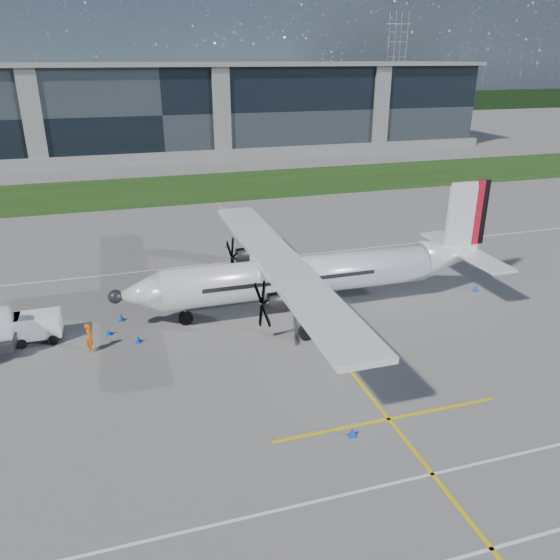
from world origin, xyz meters
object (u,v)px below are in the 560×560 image
object	(u,v)px
safety_cone_stbdwing	(227,245)
safety_cone_portwing	(353,432)
safety_cone_nose_port	(138,339)
safety_cone_tail	(476,288)
turboprop_aircraft	(314,252)
baggage_tug	(37,327)
safety_cone_nose_stbd	(121,317)
pylon_east	(396,62)
safety_cone_fwd	(109,331)
ground_crew_person	(89,336)

from	to	relation	value
safety_cone_stbdwing	safety_cone_portwing	distance (m)	28.57
safety_cone_nose_port	safety_cone_portwing	bearing A→B (deg)	-53.44
safety_cone_tail	safety_cone_stbdwing	xyz separation A→B (m)	(-16.05, 15.46, 0.00)
safety_cone_stbdwing	safety_cone_portwing	bearing A→B (deg)	-89.87
turboprop_aircraft	safety_cone_portwing	distance (m)	14.72
baggage_tug	safety_cone_nose_stbd	distance (m)	5.25
pylon_east	safety_cone_fwd	distance (m)	172.19
pylon_east	safety_cone_tail	distance (m)	159.62
pylon_east	safety_cone_tail	world-z (taller)	pylon_east
ground_crew_person	safety_cone_tail	bearing A→B (deg)	-91.13
safety_cone_nose_port	safety_cone_stbdwing	distance (m)	18.63
pylon_east	safety_cone_fwd	world-z (taller)	pylon_east
turboprop_aircraft	safety_cone_nose_port	bearing A→B (deg)	-172.63
turboprop_aircraft	safety_cone_tail	bearing A→B (deg)	-3.27
baggage_tug	safety_cone_nose_port	bearing A→B (deg)	-19.32
turboprop_aircraft	safety_cone_portwing	xyz separation A→B (m)	(-3.05, -13.86, -3.93)
pylon_east	safety_cone_nose_port	xyz separation A→B (m)	(-93.35, -144.37, -14.75)
baggage_tug	safety_cone_tail	size ratio (longest dim) A/B	6.02
safety_cone_nose_stbd	safety_cone_fwd	distance (m)	2.05
safety_cone_tail	safety_cone_portwing	world-z (taller)	same
turboprop_aircraft	ground_crew_person	bearing A→B (deg)	-172.71
turboprop_aircraft	baggage_tug	xyz separation A→B (m)	(-18.11, 0.51, -3.28)
safety_cone_nose_stbd	safety_cone_tail	size ratio (longest dim) A/B	1.00
pylon_east	safety_cone_nose_port	size ratio (longest dim) A/B	60.00
turboprop_aircraft	ground_crew_person	world-z (taller)	turboprop_aircraft
baggage_tug	safety_cone_stbdwing	distance (m)	20.66
pylon_east	safety_cone_fwd	xyz separation A→B (m)	(-95.10, -142.79, -14.75)
safety_cone_stbdwing	safety_cone_nose_stbd	bearing A→B (deg)	-127.81
turboprop_aircraft	baggage_tug	world-z (taller)	turboprop_aircraft
safety_cone_portwing	ground_crew_person	bearing A→B (deg)	134.91
safety_cone_fwd	safety_cone_nose_port	world-z (taller)	same
baggage_tug	safety_cone_stbdwing	size ratio (longest dim) A/B	6.02
safety_cone_nose_port	turboprop_aircraft	bearing A→B (deg)	7.37
pylon_east	safety_cone_stbdwing	size ratio (longest dim) A/B	60.00
safety_cone_fwd	baggage_tug	bearing A→B (deg)	173.14
baggage_tug	pylon_east	bearing A→B (deg)	55.09
baggage_tug	safety_cone_nose_stbd	xyz separation A→B (m)	(5.03, 1.36, -0.65)
ground_crew_person	safety_cone_nose_port	world-z (taller)	ground_crew_person
ground_crew_person	safety_cone_nose_stbd	world-z (taller)	ground_crew_person
pylon_east	baggage_tug	size ratio (longest dim) A/B	9.97
baggage_tug	safety_cone_nose_stbd	size ratio (longest dim) A/B	6.02
baggage_tug	safety_cone_portwing	xyz separation A→B (m)	(15.06, -14.37, -0.65)
safety_cone_nose_stbd	pylon_east	bearing A→B (deg)	56.22
pylon_east	safety_cone_stbdwing	distance (m)	154.04
safety_cone_fwd	safety_cone_portwing	world-z (taller)	same
baggage_tug	safety_cone_portwing	distance (m)	20.83
safety_cone_fwd	turboprop_aircraft	bearing A→B (deg)	-0.04
turboprop_aircraft	safety_cone_nose_stbd	size ratio (longest dim) A/B	55.77
safety_cone_fwd	safety_cone_tail	xyz separation A→B (m)	(26.85, -0.75, 0.00)
turboprop_aircraft	ground_crew_person	xyz separation A→B (m)	(-14.96, -1.91, -3.11)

